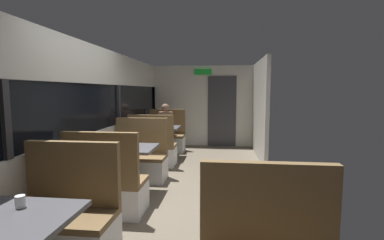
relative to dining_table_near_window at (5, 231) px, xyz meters
The scene contains 14 objects.
ground_plane 2.36m from the dining_table_near_window, 66.82° to the left, with size 3.30×9.20×0.02m, color #665B4C.
carriage_window_panel_left 2.21m from the dining_table_near_window, 104.90° to the left, with size 0.09×8.48×2.30m.
carriage_end_bulkhead 6.38m from the dining_table_near_window, 81.37° to the left, with size 2.90×0.11×2.30m.
carriage_aisle_panel_right 5.63m from the dining_table_near_window, 65.26° to the left, with size 0.08×2.40×2.30m, color beige.
dining_table_near_window is the anchor object (origin of this frame).
bench_near_window_facing_entry 0.77m from the dining_table_near_window, 90.00° to the left, with size 0.95×0.50×1.10m.
dining_table_mid_window 2.35m from the dining_table_near_window, 90.00° to the left, with size 0.90×0.70×0.74m.
bench_mid_window_facing_end 1.68m from the dining_table_near_window, 90.00° to the left, with size 0.95×0.50×1.10m.
bench_mid_window_facing_entry 3.07m from the dining_table_near_window, 90.00° to the left, with size 0.95×0.50×1.10m.
dining_table_far_window 4.71m from the dining_table_near_window, 90.00° to the left, with size 0.90×0.70×0.74m.
bench_far_window_facing_end 4.02m from the dining_table_near_window, 90.00° to the left, with size 0.95×0.50×1.10m.
bench_far_window_facing_entry 5.42m from the dining_table_near_window, 90.00° to the left, with size 0.95×0.50×1.10m.
seated_passenger 5.34m from the dining_table_near_window, 90.00° to the left, with size 0.47×0.55×1.26m.
coffee_cup_primary 0.21m from the dining_table_near_window, 89.58° to the left, with size 0.07×0.07×0.09m.
Camera 1 is at (0.57, -3.73, 1.59)m, focal length 25.79 mm.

